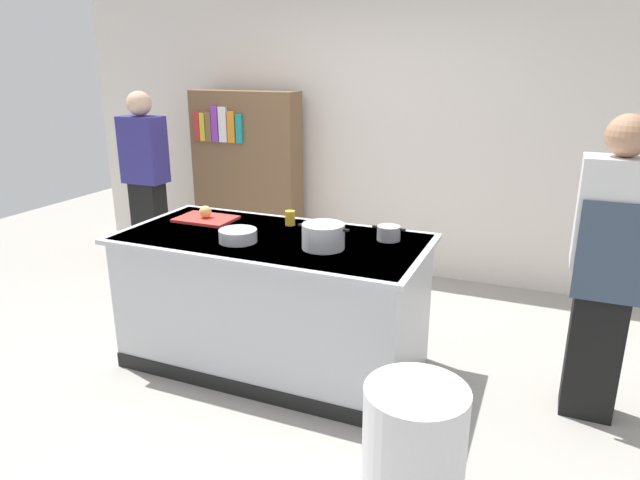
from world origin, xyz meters
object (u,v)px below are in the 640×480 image
(stock_pot, at_px, (323,236))
(person_guest, at_px, (146,181))
(juice_cup, at_px, (290,218))
(sauce_pan, at_px, (389,233))
(person_chef, at_px, (607,266))
(mixing_bowl, at_px, (238,236))
(onion, at_px, (205,212))
(trash_bin, at_px, (414,448))
(bookshelf, at_px, (247,178))

(stock_pot, xyz_separation_m, person_guest, (-2.24, 1.14, -0.06))
(juice_cup, bearing_deg, sauce_pan, -5.24)
(stock_pot, distance_m, person_chef, 1.57)
(mixing_bowl, bearing_deg, onion, 143.92)
(trash_bin, bearing_deg, stock_pot, 133.57)
(onion, distance_m, person_guest, 1.54)
(mixing_bowl, distance_m, trash_bin, 1.64)
(juice_cup, bearing_deg, stock_pot, -43.07)
(sauce_pan, xyz_separation_m, bookshelf, (-1.92, 1.58, -0.09))
(juice_cup, bearing_deg, person_chef, -2.74)
(sauce_pan, xyz_separation_m, juice_cup, (-0.71, 0.07, 0.00))
(bookshelf, bearing_deg, sauce_pan, -39.41)
(juice_cup, bearing_deg, bookshelf, 128.60)
(onion, height_order, trash_bin, onion)
(juice_cup, height_order, trash_bin, juice_cup)
(stock_pot, bearing_deg, onion, 166.01)
(trash_bin, height_order, person_chef, person_chef)
(person_guest, bearing_deg, bookshelf, 122.10)
(person_guest, distance_m, bookshelf, 0.98)
(onion, bearing_deg, person_guest, 144.30)
(mixing_bowl, height_order, bookshelf, bookshelf)
(onion, xyz_separation_m, juice_cup, (0.60, 0.13, -0.01))
(trash_bin, relative_size, person_guest, 0.35)
(onion, distance_m, person_chef, 2.54)
(trash_bin, xyz_separation_m, person_chef, (0.76, 1.10, 0.61))
(sauce_pan, bearing_deg, person_guest, 161.87)
(onion, bearing_deg, sauce_pan, 2.61)
(mixing_bowl, relative_size, juice_cup, 2.36)
(trash_bin, distance_m, bookshelf, 3.65)
(sauce_pan, relative_size, mixing_bowl, 0.90)
(onion, relative_size, mixing_bowl, 0.37)
(person_chef, xyz_separation_m, bookshelf, (-3.15, 1.61, -0.06))
(juice_cup, height_order, bookshelf, bookshelf)
(stock_pot, relative_size, person_chef, 0.19)
(sauce_pan, xyz_separation_m, person_chef, (1.23, -0.03, -0.03))
(onion, distance_m, trash_bin, 2.18)
(sauce_pan, bearing_deg, onion, -177.39)
(sauce_pan, distance_m, person_guest, 2.69)
(mixing_bowl, xyz_separation_m, juice_cup, (0.14, 0.46, 0.01))
(bookshelf, bearing_deg, juice_cup, -51.40)
(person_chef, bearing_deg, stock_pot, 90.98)
(sauce_pan, bearing_deg, juice_cup, 174.76)
(mixing_bowl, bearing_deg, juice_cup, 73.64)
(juice_cup, height_order, person_chef, person_chef)
(sauce_pan, relative_size, trash_bin, 0.35)
(stock_pot, height_order, juice_cup, stock_pot)
(onion, xyz_separation_m, trash_bin, (1.78, -1.07, -0.66))
(stock_pot, height_order, bookshelf, bookshelf)
(sauce_pan, height_order, bookshelf, bookshelf)
(onion, height_order, juice_cup, onion)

